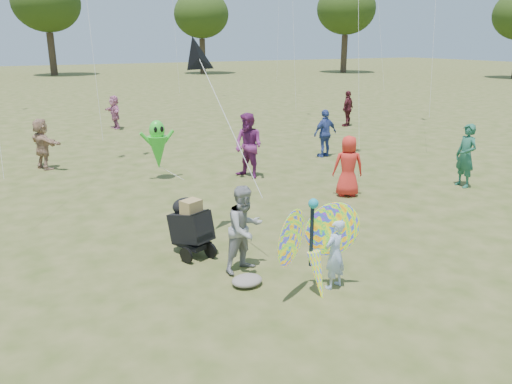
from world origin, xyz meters
The scene contains 16 objects.
ground centered at (0.00, 0.00, 0.00)m, with size 160.00×160.00×0.00m, color #51592B.
child_girl centered at (0.11, -0.68, 0.60)m, with size 0.44×0.29×1.21m, color #AAC1F1.
adult_man centered at (-0.90, 0.57, 0.78)m, with size 0.76×0.59×1.56m, color gray.
grey_bag centered at (-1.13, 0.04, 0.08)m, with size 0.53×0.43×0.17m, color slate.
crowd_a centered at (3.42, 3.30, 0.79)m, with size 0.78×0.51×1.59m, color red.
crowd_c centered at (5.52, 7.32, 0.82)m, with size 0.96×0.40×1.64m, color #374B97.
crowd_d centered at (-3.31, 9.99, 0.80)m, with size 1.49×0.47×1.60m, color tan.
crowd_e centered at (1.94, 6.09, 0.95)m, with size 0.93×0.72×1.91m, color #732667.
crowd_f centered at (6.81, 2.49, 0.88)m, with size 0.64×0.42×1.75m, color #225D48.
crowd_h centered at (10.17, 12.11, 0.82)m, with size 0.97×0.40×1.65m, color #531B24.
crowd_j centered at (0.34, 16.49, 0.75)m, with size 1.39×0.44×1.50m, color #BF6D96.
jogging_stroller centered at (-1.49, 1.72, 0.61)m, with size 0.75×1.14×1.09m.
butterfly_kite centered at (-0.32, -0.70, 0.82)m, with size 1.74×0.75×1.80m.
delta_kite_rig centered at (-0.97, 2.31, 3.58)m, with size 0.93×1.97×2.76m.
alien_kite centered at (-0.46, 7.11, 0.97)m, with size 1.12×0.69×1.74m.
tree_line centered at (3.67, 44.99, 6.86)m, with size 91.78×33.60×10.79m.
Camera 1 is at (-4.46, -6.68, 3.94)m, focal length 35.00 mm.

